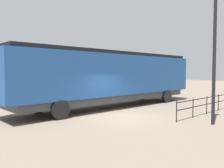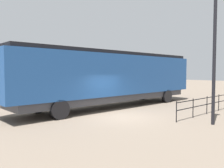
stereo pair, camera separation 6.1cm
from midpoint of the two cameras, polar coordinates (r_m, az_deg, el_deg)
The scene contains 4 objects.
ground_plane at distance 13.55m, azimuth 2.69°, elevation -8.08°, with size 120.00×120.00×0.00m, color #756656.
locomotive at distance 17.34m, azimuth 1.19°, elevation 1.94°, with size 3.01×16.03×4.04m.
lamp_post at distance 12.56m, azimuth 24.20°, elevation 12.75°, with size 0.48×0.48×7.20m.
platform_fence at distance 16.26m, azimuth 23.78°, elevation -3.94°, with size 0.05×8.74×1.10m.
Camera 2 is at (9.33, -9.47, 2.61)m, focal length 37.05 mm.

